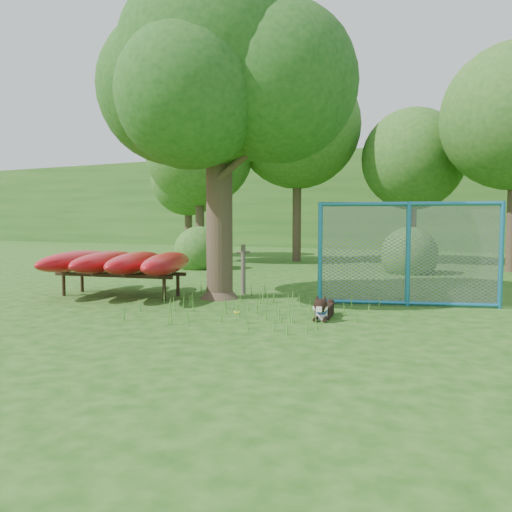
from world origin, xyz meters
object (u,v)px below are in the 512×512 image
at_px(husky_dog, 323,309).
at_px(fence_section, 408,254).
at_px(oak_tree, 219,76).
at_px(kayak_rack, 120,262).

bearing_deg(husky_dog, fence_section, 52.32).
relative_size(oak_tree, husky_dog, 7.00).
distance_m(oak_tree, fence_section, 5.44).
bearing_deg(fence_section, husky_dog, -135.60).
height_order(husky_dog, fence_section, fence_section).
xyz_separation_m(kayak_rack, fence_section, (6.04, 1.36, 0.27)).
relative_size(kayak_rack, husky_dog, 3.63).
xyz_separation_m(oak_tree, fence_section, (3.90, 0.64, -3.73)).
height_order(oak_tree, husky_dog, oak_tree).
distance_m(oak_tree, husky_dog, 5.54).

